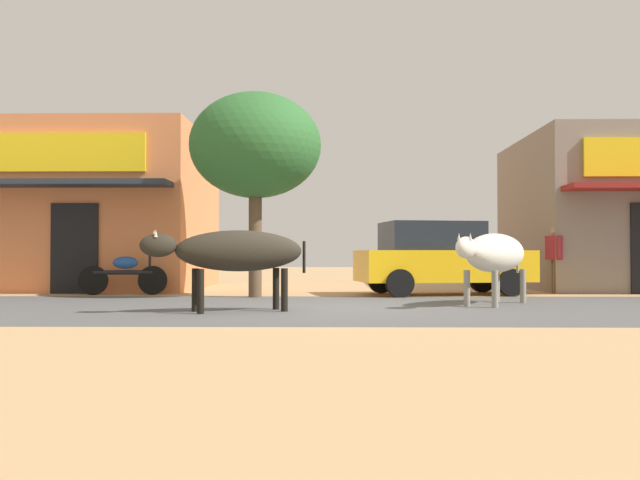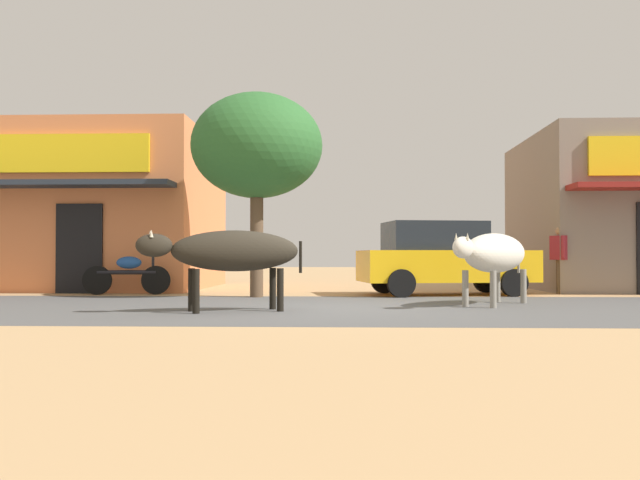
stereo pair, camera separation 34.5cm
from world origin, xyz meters
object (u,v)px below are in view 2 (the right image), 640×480
at_px(roadside_tree, 257,147).
at_px(cow_far_dark, 494,254).
at_px(parked_hatchback_car, 442,258).
at_px(pedestrian_by_shop, 560,255).
at_px(cow_near_brown, 231,252).
at_px(parked_motorcycle, 128,274).

bearing_deg(roadside_tree, cow_far_dark, -26.24).
distance_m(parked_hatchback_car, pedestrian_by_shop, 2.82).
bearing_deg(pedestrian_by_shop, parked_hatchback_car, -169.75).
distance_m(parked_hatchback_car, cow_near_brown, 6.25).
distance_m(cow_near_brown, cow_far_dark, 4.74).
relative_size(parked_hatchback_car, pedestrian_by_shop, 2.61).
distance_m(roadside_tree, pedestrian_by_shop, 7.37).
height_order(roadside_tree, pedestrian_by_shop, roadside_tree).
distance_m(roadside_tree, cow_far_dark, 5.57).
relative_size(roadside_tree, cow_near_brown, 1.69).
bearing_deg(cow_far_dark, parked_motorcycle, 158.06).
xyz_separation_m(parked_motorcycle, cow_near_brown, (3.13, -4.65, 0.47)).
bearing_deg(parked_hatchback_car, pedestrian_by_shop, 10.25).
height_order(parked_hatchback_car, cow_near_brown, parked_hatchback_car).
bearing_deg(cow_far_dark, pedestrian_by_shop, 58.57).
bearing_deg(cow_near_brown, parked_hatchback_car, 50.52).
distance_m(parked_motorcycle, cow_near_brown, 5.62).
xyz_separation_m(parked_hatchback_car, parked_motorcycle, (-7.10, -0.18, -0.36)).
bearing_deg(cow_far_dark, cow_near_brown, -160.36).
bearing_deg(parked_hatchback_car, cow_near_brown, -129.48).
height_order(cow_near_brown, cow_far_dark, cow_near_brown).
bearing_deg(roadside_tree, cow_near_brown, -88.59).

